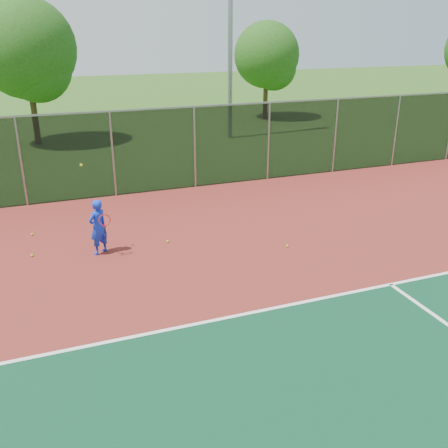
# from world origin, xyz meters

# --- Properties ---
(ground) EXTENTS (120.00, 120.00, 0.00)m
(ground) POSITION_xyz_m (0.00, 0.00, 0.00)
(ground) COLOR #285317
(ground) RESTS_ON ground
(court_apron) EXTENTS (30.00, 20.00, 0.02)m
(court_apron) POSITION_xyz_m (0.00, 2.00, 0.01)
(court_apron) COLOR maroon
(court_apron) RESTS_ON ground
(fence_back) EXTENTS (30.00, 0.06, 3.03)m
(fence_back) POSITION_xyz_m (0.00, 12.00, 1.56)
(fence_back) COLOR black
(fence_back) RESTS_ON court_apron
(tennis_player) EXTENTS (0.66, 0.72, 2.47)m
(tennis_player) POSITION_xyz_m (-4.18, 7.20, 0.78)
(tennis_player) COLOR #1633D0
(tennis_player) RESTS_ON court_apron
(practice_ball_1) EXTENTS (0.07, 0.07, 0.07)m
(practice_ball_1) POSITION_xyz_m (-5.92, 7.61, 0.06)
(practice_ball_1) COLOR #C4D819
(practice_ball_1) RESTS_ON court_apron
(practice_ball_2) EXTENTS (0.07, 0.07, 0.07)m
(practice_ball_2) POSITION_xyz_m (-5.89, 9.14, 0.06)
(practice_ball_2) COLOR #C4D819
(practice_ball_2) RESTS_ON court_apron
(practice_ball_4) EXTENTS (0.07, 0.07, 0.07)m
(practice_ball_4) POSITION_xyz_m (0.70, 5.79, 0.06)
(practice_ball_4) COLOR #C4D819
(practice_ball_4) RESTS_ON court_apron
(practice_ball_5) EXTENTS (0.07, 0.07, 0.07)m
(practice_ball_5) POSITION_xyz_m (-2.31, 7.26, 0.06)
(practice_ball_5) COLOR #C4D819
(practice_ball_5) RESTS_ON court_apron
(tree_back_left) EXTENTS (4.86, 4.86, 7.14)m
(tree_back_left) POSITION_xyz_m (-5.31, 21.85, 4.48)
(tree_back_left) COLOR #372614
(tree_back_left) RESTS_ON ground
(tree_back_mid) EXTENTS (4.14, 4.14, 6.08)m
(tree_back_mid) POSITION_xyz_m (8.94, 24.79, 3.81)
(tree_back_mid) COLOR #372614
(tree_back_mid) RESTS_ON ground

